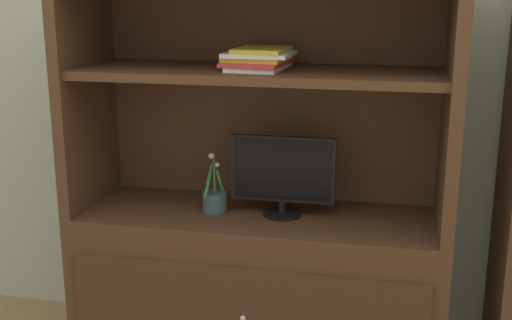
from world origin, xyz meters
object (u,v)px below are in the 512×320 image
(media_console, at_px, (259,248))
(magazine_stack, at_px, (259,59))
(potted_plant, at_px, (215,200))
(tv_monitor, at_px, (282,174))

(media_console, bearing_deg, magazine_stack, -83.36)
(potted_plant, distance_m, magazine_stack, 0.64)
(tv_monitor, relative_size, potted_plant, 1.68)
(tv_monitor, bearing_deg, potted_plant, -177.76)
(tv_monitor, relative_size, magazine_stack, 1.30)
(media_console, height_order, potted_plant, media_console)
(media_console, relative_size, tv_monitor, 3.80)
(media_console, xyz_separation_m, tv_monitor, (0.10, -0.01, 0.35))
(tv_monitor, xyz_separation_m, magazine_stack, (-0.10, 0.00, 0.48))
(tv_monitor, bearing_deg, media_console, 174.63)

